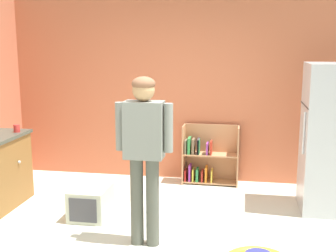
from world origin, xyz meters
The scene contains 7 objects.
ground_plane centered at (0.00, 0.00, 0.00)m, with size 12.00×12.00×0.00m, color silver.
back_wall centered at (0.00, 2.33, 1.35)m, with size 5.20×0.06×2.70m, color #C46745.
refrigerator centered at (1.90, 1.37, 0.89)m, with size 0.73×0.68×1.78m.
bookshelf centered at (0.33, 2.14, 0.37)m, with size 0.80×0.28×0.85m.
standing_person centered at (-0.11, 0.07, 1.04)m, with size 0.57×0.23×1.70m.
pet_carrier centered at (-0.89, 0.66, 0.18)m, with size 0.42×0.55×0.36m.
red_cup centered at (-1.98, 1.02, 0.95)m, with size 0.08×0.08×0.10m, color red.
Camera 1 is at (0.82, -3.97, 2.03)m, focal length 46.75 mm.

